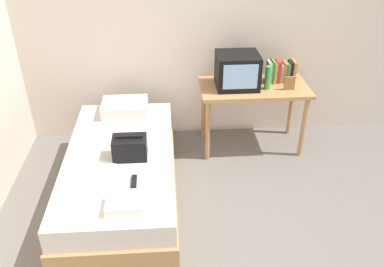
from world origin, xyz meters
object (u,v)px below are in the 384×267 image
Objects in this scene: pillow at (125,107)px; magazine at (103,171)px; desk at (254,94)px; book_row at (280,71)px; picture_frame at (290,83)px; handbag at (130,148)px; bed at (122,176)px; water_bottle at (268,78)px; tv at (237,71)px; remote_dark at (134,181)px; folded_towel at (125,205)px.

magazine is at bearing -96.71° from pillow.
desk is 3.87× the size of book_row.
handbag is (-1.63, -0.78, -0.21)m from picture_frame.
water_bottle reaches higher than bed.
tv is 1.25m from pillow.
desk is at bearing 30.94° from bed.
book_row is 0.63× the size of pillow.
desk reaches higher than magazine.
tv is at bearing 39.84° from magazine.
book_row is at bearing 29.13° from bed.
magazine is 0.33m from remote_dark.
desk is 7.44× the size of remote_dark.
tv is at bearing 39.72° from handbag.
tv is (-0.19, 0.00, 0.28)m from desk.
bed is at bearing -153.43° from water_bottle.
book_row is at bearing 11.88° from tv.
magazine is 0.54m from folded_towel.
picture_frame is 0.31× the size of pillow.
book_row is 2.09m from remote_dark.
tv is 1.52× the size of magazine.
desk is 0.34m from tv.
picture_frame is at bearing -1.64° from pillow.
picture_frame is 2.21m from folded_towel.
desk is 2.04m from folded_towel.
water_bottle is 1.72× the size of picture_frame.
picture_frame is at bearing 36.17° from remote_dark.
folded_towel is at bearing -129.14° from desk.
water_bottle reaches higher than magazine.
bed is at bearing -150.87° from book_row.
bed is 4.22× the size of pillow.
tv is at bearing -168.12° from book_row.
tv is at bearing 167.29° from picture_frame.
picture_frame is at bearing 25.76° from handbag.
desk is at bearing -1.24° from tv.
bed is 6.90× the size of magazine.
magazine is (-1.81, -1.20, -0.35)m from book_row.
handbag is 0.68m from folded_towel.
handbag is at bearing -82.81° from pillow.
remote_dark reaches higher than bed.
desk reaches higher than remote_dark.
bed is at bearing 109.82° from remote_dark.
picture_frame is at bearing 27.81° from magazine.
water_bottle reaches higher than desk.
water_bottle is 1.84m from remote_dark.
bed is at bearing -145.01° from tv.
water_bottle is at bearing -33.50° from desk.
picture_frame is 2.12m from magazine.
folded_towel reaches higher than magazine.
folded_towel is (-1.58, -1.69, -0.32)m from book_row.
bed is 4.55× the size of tv.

